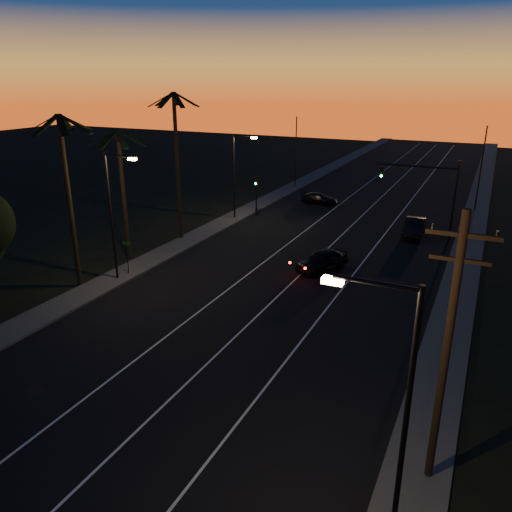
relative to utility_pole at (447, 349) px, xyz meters
The scene contains 21 objects.
road 23.72m from the utility_pole, 120.11° to the left, with size 20.00×170.00×0.01m, color black.
sidewalk_left 30.78m from the utility_pole, 138.74° to the left, with size 2.40×170.00×0.16m, color #363734.
sidewalk_right 20.68m from the utility_pole, 91.15° to the left, with size 2.40×170.00×0.16m, color #363734.
lane_stripe_left 25.32m from the utility_pole, 126.13° to the left, with size 0.12×160.00×0.01m, color silver.
lane_stripe_mid 23.48m from the utility_pole, 119.03° to the left, with size 0.12×160.00×0.01m, color silver.
lane_stripe_right 22.04m from the utility_pole, 110.81° to the left, with size 0.12×160.00×0.01m, color silver.
palm_near 25.55m from the utility_pole, 161.71° to the left, with size 4.25×4.16×11.53m.
palm_mid 28.49m from the utility_pole, 150.55° to the left, with size 4.25×4.16×10.03m.
palm_far 31.17m from the utility_pole, 139.96° to the left, with size 4.25×4.16×12.53m.
streetlight_left_near 24.44m from the utility_pole, 155.85° to the left, with size 2.55×0.26×9.00m.
streetlight_left_far 35.79m from the utility_pole, 128.52° to the left, with size 2.55×0.26×8.50m.
streetlight_right_near 4.10m from the utility_pole, 102.67° to the right, with size 2.55×0.26×9.00m.
street_sign 25.22m from the utility_pole, 153.85° to the left, with size 0.70×0.06×2.60m.
utility_pole is the anchor object (origin of this frame).
signal_mast 30.33m from the utility_pole, 98.47° to the left, with size 7.10×0.41×7.00m.
signal_post 36.74m from the utility_pole, 125.13° to the left, with size 0.28×0.37×4.20m.
far_pole_left 50.36m from the utility_pole, 116.67° to the left, with size 0.14×0.14×9.00m, color black.
far_pole_right 42.01m from the utility_pole, 90.82° to the left, with size 0.14×0.14×9.00m, color black.
lead_car 21.18m from the utility_pole, 118.92° to the left, with size 3.56×5.22×1.52m.
right_car 30.61m from the utility_pole, 99.76° to the left, with size 1.86×4.87×1.59m.
cross_car 41.61m from the utility_pole, 114.04° to the left, with size 4.26×1.87×1.22m.
Camera 1 is at (12.10, -5.55, 13.66)m, focal length 35.00 mm.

